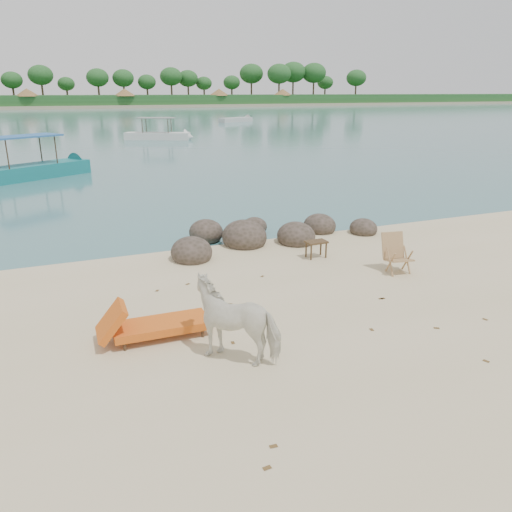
{
  "coord_description": "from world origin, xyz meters",
  "views": [
    {
      "loc": [
        -3.7,
        -6.58,
        4.07
      ],
      "look_at": [
        -0.17,
        2.0,
        1.0
      ],
      "focal_mm": 35.0,
      "sensor_mm": 36.0,
      "label": 1
    }
  ],
  "objects_px": {
    "boulders": "(261,236)",
    "lounge_chair": "(161,322)",
    "cow": "(238,320)",
    "deck_chair": "(399,255)",
    "side_table": "(316,251)",
    "boat_near": "(24,143)"
  },
  "relations": [
    {
      "from": "boulders",
      "to": "lounge_chair",
      "type": "bearing_deg",
      "value": -129.52
    },
    {
      "from": "cow",
      "to": "deck_chair",
      "type": "xyz_separation_m",
      "value": [
        4.8,
        2.16,
        -0.19
      ]
    },
    {
      "from": "boulders",
      "to": "lounge_chair",
      "type": "relative_size",
      "value": 3.12
    },
    {
      "from": "cow",
      "to": "lounge_chair",
      "type": "bearing_deg",
      "value": -96.7
    },
    {
      "from": "side_table",
      "to": "boat_near",
      "type": "xyz_separation_m",
      "value": [
        -7.05,
        16.39,
        1.48
      ]
    },
    {
      "from": "boulders",
      "to": "boat_near",
      "type": "bearing_deg",
      "value": 113.42
    },
    {
      "from": "boulders",
      "to": "boat_near",
      "type": "relative_size",
      "value": 0.91
    },
    {
      "from": "lounge_chair",
      "to": "boat_near",
      "type": "distance_m",
      "value": 19.37
    },
    {
      "from": "deck_chair",
      "to": "boulders",
      "type": "bearing_deg",
      "value": 129.65
    },
    {
      "from": "side_table",
      "to": "boulders",
      "type": "bearing_deg",
      "value": 110.92
    },
    {
      "from": "boulders",
      "to": "cow",
      "type": "xyz_separation_m",
      "value": [
        -2.81,
        -5.72,
        0.46
      ]
    },
    {
      "from": "boat_near",
      "to": "lounge_chair",
      "type": "bearing_deg",
      "value": -114.38
    },
    {
      "from": "cow",
      "to": "boulders",
      "type": "bearing_deg",
      "value": -165.46
    },
    {
      "from": "boulders",
      "to": "boat_near",
      "type": "height_order",
      "value": "boat_near"
    },
    {
      "from": "lounge_chair",
      "to": "deck_chair",
      "type": "bearing_deg",
      "value": 11.58
    },
    {
      "from": "lounge_chair",
      "to": "side_table",
      "type": "bearing_deg",
      "value": 32.51
    },
    {
      "from": "side_table",
      "to": "lounge_chair",
      "type": "height_order",
      "value": "lounge_chair"
    },
    {
      "from": "cow",
      "to": "boat_near",
      "type": "height_order",
      "value": "boat_near"
    },
    {
      "from": "cow",
      "to": "deck_chair",
      "type": "bearing_deg",
      "value": 154.89
    },
    {
      "from": "boulders",
      "to": "side_table",
      "type": "xyz_separation_m",
      "value": [
        0.75,
        -1.85,
        0.03
      ]
    },
    {
      "from": "boulders",
      "to": "cow",
      "type": "bearing_deg",
      "value": -116.13
    },
    {
      "from": "deck_chair",
      "to": "boat_near",
      "type": "height_order",
      "value": "boat_near"
    }
  ]
}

